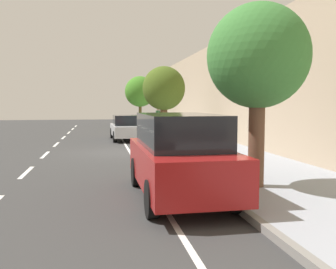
% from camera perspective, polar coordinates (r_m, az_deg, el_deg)
% --- Properties ---
extents(ground, '(71.68, 71.68, 0.00)m').
position_cam_1_polar(ground, '(17.23, -7.37, -2.71)').
color(ground, '#343434').
extents(sidewalk, '(4.17, 44.80, 0.15)m').
position_cam_1_polar(sidewalk, '(17.90, 5.82, -2.17)').
color(sidewalk, '#959AA6').
rests_on(sidewalk, ground).
extents(curb_edge, '(0.16, 44.80, 0.15)m').
position_cam_1_polar(curb_edge, '(17.42, -1.05, -2.34)').
color(curb_edge, gray).
rests_on(curb_edge, ground).
extents(lane_stripe_centre, '(0.14, 44.20, 0.01)m').
position_cam_1_polar(lane_stripe_centre, '(17.08, -18.35, -2.97)').
color(lane_stripe_centre, white).
rests_on(lane_stripe_centre, ground).
extents(lane_stripe_bike_edge, '(0.12, 44.80, 0.01)m').
position_cam_1_polar(lane_stripe_bike_edge, '(17.26, -5.87, -2.67)').
color(lane_stripe_bike_edge, white).
rests_on(lane_stripe_bike_edge, ground).
extents(building_facade, '(0.50, 44.80, 5.98)m').
position_cam_1_polar(building_facade, '(18.57, 12.89, 6.99)').
color(building_facade, tan).
rests_on(building_facade, ground).
extents(parked_suv_red_second, '(2.00, 4.72, 1.99)m').
position_cam_1_polar(parked_suv_red_second, '(8.78, 1.73, -3.14)').
color(parked_suv_red_second, maroon).
rests_on(parked_suv_red_second, ground).
extents(parked_sedan_silver_mid, '(1.94, 4.45, 1.52)m').
position_cam_1_polar(parked_sedan_silver_mid, '(22.93, -6.37, 1.04)').
color(parked_sedan_silver_mid, '#B7BABF').
rests_on(parked_sedan_silver_mid, ground).
extents(bicycle_at_curb, '(1.63, 0.71, 0.75)m').
position_cam_1_polar(bicycle_at_curb, '(13.79, -0.53, -2.99)').
color(bicycle_at_curb, black).
rests_on(bicycle_at_curb, ground).
extents(cyclist_with_backpack, '(0.53, 0.55, 1.72)m').
position_cam_1_polar(cyclist_with_backpack, '(13.33, 0.72, -0.33)').
color(cyclist_with_backpack, '#C6B284').
rests_on(cyclist_with_backpack, ground).
extents(street_tree_near_cyclist, '(2.52, 2.52, 4.54)m').
position_cam_1_polar(street_tree_near_cyclist, '(9.59, 13.65, 11.35)').
color(street_tree_near_cyclist, brown).
rests_on(street_tree_near_cyclist, sidewalk).
extents(street_tree_mid_block, '(2.60, 2.60, 4.35)m').
position_cam_1_polar(street_tree_mid_block, '(22.79, -0.64, 7.01)').
color(street_tree_mid_block, brown).
rests_on(street_tree_mid_block, sidewalk).
extents(street_tree_far_end, '(2.93, 2.93, 4.72)m').
position_cam_1_polar(street_tree_far_end, '(36.32, -4.31, 6.58)').
color(street_tree_far_end, '#4F4420').
rests_on(street_tree_far_end, sidewalk).
extents(pedestrian_on_phone, '(0.41, 0.52, 1.74)m').
position_cam_1_polar(pedestrian_on_phone, '(31.18, -1.54, 2.77)').
color(pedestrian_on_phone, black).
rests_on(pedestrian_on_phone, sidewalk).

